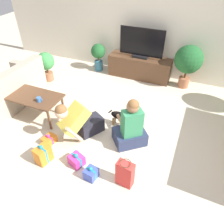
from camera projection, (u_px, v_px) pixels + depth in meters
The scene contains 18 objects.
ground_plane at pixel (112, 138), 3.89m from camera, with size 16.00×16.00×0.00m, color beige.
wall_back at pixel (157, 23), 4.99m from camera, with size 8.40×0.06×2.60m.
sofa_left at pixel (0, 97), 4.39m from camera, with size 0.84×2.04×0.83m.
coffee_table at pixel (34, 98), 4.13m from camera, with size 1.07×0.57×0.48m.
tv_console at pixel (140, 67), 5.49m from camera, with size 1.54×0.44×0.53m.
tv at pixel (141, 45), 5.13m from camera, with size 1.06×0.20×0.70m.
potted_plant_back_left at pixel (98, 54), 5.68m from camera, with size 0.37×0.37×0.72m.
potted_plant_back_right at pixel (188, 61), 4.87m from camera, with size 0.63×0.63×1.01m.
potted_plant_corner_left at pixel (46, 63), 5.25m from camera, with size 0.42×0.42×0.72m.
person_kneeling at pixel (79, 121), 3.71m from camera, with size 0.66×0.83×0.81m.
person_sitting at pixel (131, 128), 3.60m from camera, with size 0.66×0.64×0.92m.
dog at pixel (122, 116), 4.00m from camera, with size 0.52×0.16×0.33m.
gift_box_a at pixel (49, 140), 3.76m from camera, with size 0.20×0.25×0.19m.
gift_box_b at pixel (77, 160), 3.39m from camera, with size 0.28×0.26×0.22m.
gift_box_c at pixel (43, 154), 3.40m from camera, with size 0.23×0.27×0.34m.
gift_box_d at pixel (91, 173), 3.19m from camera, with size 0.20×0.21×0.22m.
gift_bag_a at pixel (125, 174), 3.04m from camera, with size 0.26×0.18×0.45m.
mug at pixel (39, 99), 3.92m from camera, with size 0.12×0.08×0.09m.
Camera 1 is at (1.07, -2.56, 2.76)m, focal length 35.00 mm.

